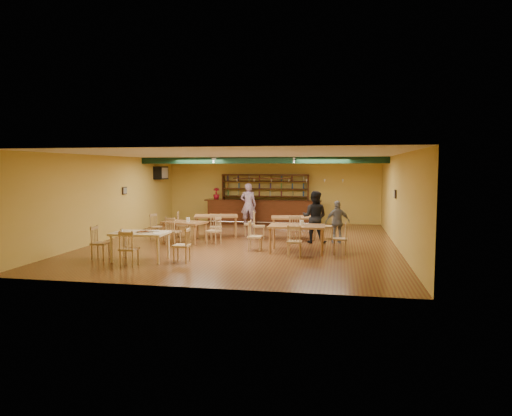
% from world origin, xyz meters
% --- Properties ---
extents(floor, '(12.00, 12.00, 0.00)m').
position_xyz_m(floor, '(0.00, 0.00, 0.00)').
color(floor, '#5C2D1A').
rests_on(floor, ground).
extents(ceiling_beam, '(10.00, 0.30, 0.25)m').
position_xyz_m(ceiling_beam, '(0.00, 2.80, 2.87)').
color(ceiling_beam, black).
rests_on(ceiling_beam, ceiling).
extents(track_rail_left, '(0.05, 2.50, 0.05)m').
position_xyz_m(track_rail_left, '(-1.80, 3.40, 2.94)').
color(track_rail_left, silver).
rests_on(track_rail_left, ceiling).
extents(track_rail_right, '(0.05, 2.50, 0.05)m').
position_xyz_m(track_rail_right, '(1.40, 3.40, 2.94)').
color(track_rail_right, silver).
rests_on(track_rail_right, ceiling).
extents(ac_unit, '(0.34, 0.70, 0.48)m').
position_xyz_m(ac_unit, '(-4.80, 4.20, 2.35)').
color(ac_unit, silver).
rests_on(ac_unit, wall_left).
extents(picture_left, '(0.04, 0.34, 0.28)m').
position_xyz_m(picture_left, '(-4.97, 1.00, 1.70)').
color(picture_left, black).
rests_on(picture_left, wall_left).
extents(picture_right, '(0.04, 0.34, 0.28)m').
position_xyz_m(picture_right, '(4.97, 0.50, 1.70)').
color(picture_right, black).
rests_on(picture_right, wall_right).
extents(bar_counter, '(5.28, 0.85, 1.13)m').
position_xyz_m(bar_counter, '(-0.30, 5.15, 0.56)').
color(bar_counter, '#34180A').
rests_on(bar_counter, ground).
extents(back_bar_hutch, '(4.09, 0.40, 2.28)m').
position_xyz_m(back_bar_hutch, '(-0.30, 5.78, 1.14)').
color(back_bar_hutch, '#34180A').
rests_on(back_bar_hutch, ground).
extents(poinsettia, '(0.38, 0.38, 0.53)m').
position_xyz_m(poinsettia, '(-2.49, 5.15, 1.39)').
color(poinsettia, maroon).
rests_on(poinsettia, bar_counter).
extents(dining_table_a, '(1.80, 1.34, 0.80)m').
position_xyz_m(dining_table_a, '(-1.39, 1.19, 0.40)').
color(dining_table_a, '#966035').
rests_on(dining_table_a, ground).
extents(dining_table_b, '(1.73, 1.20, 0.80)m').
position_xyz_m(dining_table_b, '(1.52, 1.18, 0.40)').
color(dining_table_b, '#966035').
rests_on(dining_table_b, ground).
extents(dining_table_c, '(1.60, 1.18, 0.71)m').
position_xyz_m(dining_table_c, '(-2.12, -0.26, 0.36)').
color(dining_table_c, '#966035').
rests_on(dining_table_c, ground).
extents(dining_table_d, '(1.68, 1.02, 0.84)m').
position_xyz_m(dining_table_d, '(1.90, -1.52, 0.42)').
color(dining_table_d, '#966035').
rests_on(dining_table_d, ground).
extents(near_table, '(1.51, 0.99, 0.79)m').
position_xyz_m(near_table, '(-2.25, -3.53, 0.40)').
color(near_table, beige).
rests_on(near_table, ground).
extents(pizza_tray, '(0.47, 0.47, 0.01)m').
position_xyz_m(pizza_tray, '(-2.14, -3.53, 0.80)').
color(pizza_tray, silver).
rests_on(pizza_tray, near_table).
extents(parmesan_shaker, '(0.08, 0.08, 0.11)m').
position_xyz_m(parmesan_shaker, '(-2.72, -3.69, 0.85)').
color(parmesan_shaker, '#EAE5C6').
rests_on(parmesan_shaker, near_table).
extents(napkin_stack, '(0.24, 0.22, 0.03)m').
position_xyz_m(napkin_stack, '(-1.87, -3.31, 0.81)').
color(napkin_stack, white).
rests_on(napkin_stack, near_table).
extents(pizza_server, '(0.30, 0.28, 0.00)m').
position_xyz_m(pizza_server, '(-1.98, -3.47, 0.81)').
color(pizza_server, silver).
rests_on(pizza_server, pizza_tray).
extents(side_plate, '(0.23, 0.23, 0.01)m').
position_xyz_m(side_plate, '(-1.66, -3.74, 0.80)').
color(side_plate, white).
rests_on(side_plate, near_table).
extents(patron_bar, '(0.73, 0.52, 1.91)m').
position_xyz_m(patron_bar, '(-0.80, 4.33, 0.96)').
color(patron_bar, '#7E4699').
rests_on(patron_bar, ground).
extents(patron_right_a, '(0.97, 0.82, 1.78)m').
position_xyz_m(patron_right_a, '(2.32, 0.38, 0.89)').
color(patron_right_a, black).
rests_on(patron_right_a, ground).
extents(patron_right_b, '(0.92, 0.58, 1.45)m').
position_xyz_m(patron_right_b, '(3.10, 0.48, 0.73)').
color(patron_right_b, gray).
rests_on(patron_right_b, ground).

